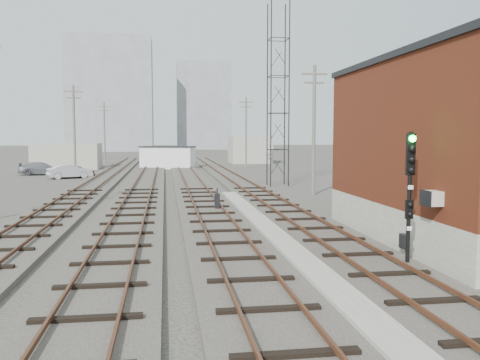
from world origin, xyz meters
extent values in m
plane|color=#282621|center=(0.00, 60.00, 0.00)|extent=(320.00, 320.00, 0.00)
cube|color=#332D28|center=(2.50, 39.00, 0.10)|extent=(3.20, 90.00, 0.20)
cube|color=#4C2816|center=(1.78, 39.00, 0.33)|extent=(0.07, 90.00, 0.12)
cube|color=#4C2816|center=(3.22, 39.00, 0.33)|extent=(0.07, 90.00, 0.12)
cube|color=#332D28|center=(-1.50, 39.00, 0.10)|extent=(3.20, 90.00, 0.20)
cube|color=#4C2816|center=(-2.22, 39.00, 0.33)|extent=(0.07, 90.00, 0.12)
cube|color=#4C2816|center=(-0.78, 39.00, 0.33)|extent=(0.07, 90.00, 0.12)
cube|color=#332D28|center=(-5.50, 39.00, 0.10)|extent=(3.20, 90.00, 0.20)
cube|color=#4C2816|center=(-6.22, 39.00, 0.33)|extent=(0.07, 90.00, 0.12)
cube|color=#4C2816|center=(-4.78, 39.00, 0.33)|extent=(0.07, 90.00, 0.12)
cube|color=#332D28|center=(-9.50, 39.00, 0.10)|extent=(3.20, 90.00, 0.20)
cube|color=#4C2816|center=(-10.22, 39.00, 0.33)|extent=(0.07, 90.00, 0.12)
cube|color=#4C2816|center=(-8.78, 39.00, 0.33)|extent=(0.07, 90.00, 0.12)
cube|color=gray|center=(0.50, 14.00, 0.13)|extent=(0.90, 28.00, 0.26)
cube|color=gray|center=(7.50, 12.00, 0.75)|extent=(6.00, 12.00, 1.50)
cube|color=#532213|center=(7.50, 12.00, 4.25)|extent=(6.00, 12.00, 5.50)
cube|color=black|center=(7.50, 12.00, 7.10)|extent=(6.20, 12.20, 0.25)
cube|color=beige|center=(4.28, 8.00, 2.25)|extent=(0.45, 0.62, 0.45)
cube|color=black|center=(4.40, 10.00, 0.50)|extent=(0.20, 0.35, 0.50)
cylinder|color=black|center=(4.75, 34.25, 7.50)|extent=(0.10, 0.10, 15.00)
cylinder|color=black|center=(6.25, 34.25, 7.50)|extent=(0.10, 0.10, 15.00)
cylinder|color=black|center=(4.75, 35.75, 7.50)|extent=(0.10, 0.10, 15.00)
cylinder|color=black|center=(6.25, 35.75, 7.50)|extent=(0.10, 0.10, 15.00)
cylinder|color=#595147|center=(-12.50, 45.00, 4.50)|extent=(0.24, 0.24, 9.00)
cube|color=#595147|center=(-12.50, 45.00, 8.40)|extent=(1.80, 0.12, 0.12)
cube|color=#595147|center=(-12.50, 45.00, 7.80)|extent=(1.40, 0.12, 0.12)
cylinder|color=#595147|center=(-12.50, 70.00, 4.50)|extent=(0.24, 0.24, 9.00)
cube|color=#595147|center=(-12.50, 70.00, 8.40)|extent=(1.80, 0.12, 0.12)
cube|color=#595147|center=(-12.50, 70.00, 7.80)|extent=(1.40, 0.12, 0.12)
cylinder|color=#595147|center=(6.50, 28.00, 4.50)|extent=(0.24, 0.24, 9.00)
cube|color=#595147|center=(6.50, 28.00, 8.40)|extent=(1.80, 0.12, 0.12)
cube|color=#595147|center=(6.50, 28.00, 7.80)|extent=(1.40, 0.12, 0.12)
cylinder|color=#595147|center=(6.50, 58.00, 4.50)|extent=(0.24, 0.24, 9.00)
cube|color=#595147|center=(6.50, 58.00, 8.40)|extent=(1.80, 0.12, 0.12)
cube|color=#595147|center=(6.50, 58.00, 7.80)|extent=(1.40, 0.12, 0.12)
cube|color=gray|center=(-18.00, 135.00, 15.00)|extent=(22.00, 14.00, 30.00)
cube|color=gray|center=(8.00, 150.00, 13.00)|extent=(16.00, 12.00, 26.00)
cube|color=gray|center=(-16.00, 60.00, 1.60)|extent=(8.00, 5.00, 3.20)
cube|color=gray|center=(9.00, 70.00, 2.00)|extent=(6.00, 6.00, 4.00)
cube|color=gray|center=(3.70, 8.33, 0.05)|extent=(0.40, 0.40, 0.10)
cylinder|color=black|center=(3.70, 8.33, 2.14)|extent=(0.13, 0.13, 4.28)
cube|color=black|center=(3.70, 8.31, 3.58)|extent=(0.28, 0.10, 1.28)
sphere|color=#0CE533|center=(3.70, 8.22, 4.07)|extent=(0.21, 0.21, 0.21)
sphere|color=black|center=(3.70, 8.22, 3.75)|extent=(0.21, 0.21, 0.21)
sphere|color=black|center=(3.70, 8.22, 3.42)|extent=(0.21, 0.21, 0.21)
sphere|color=black|center=(3.70, 8.22, 3.10)|extent=(0.21, 0.21, 0.21)
cube|color=black|center=(3.70, 8.31, 1.87)|extent=(0.24, 0.09, 0.59)
cube|color=white|center=(3.70, 8.25, 2.57)|extent=(0.17, 0.02, 0.13)
cube|color=white|center=(3.70, 8.25, 1.28)|extent=(0.17, 0.02, 0.13)
cube|color=black|center=(-1.00, 20.98, 0.56)|extent=(0.28, 0.28, 0.93)
cylinder|color=black|center=(-1.00, 20.98, 1.16)|extent=(0.07, 0.07, 0.28)
cube|color=white|center=(-3.47, 58.46, 1.36)|extent=(7.02, 4.47, 2.71)
cube|color=black|center=(-3.47, 58.46, 2.77)|extent=(7.29, 4.74, 0.13)
imported|color=maroon|center=(-12.59, 45.91, 0.62)|extent=(3.83, 2.13, 1.23)
imported|color=#B8BCC0|center=(-12.99, 44.77, 0.69)|extent=(4.44, 3.06, 1.39)
imported|color=slate|center=(-16.77, 49.81, 0.68)|extent=(4.84, 2.37, 1.35)
camera|label=1|loc=(-3.77, -6.36, 4.15)|focal=38.00mm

